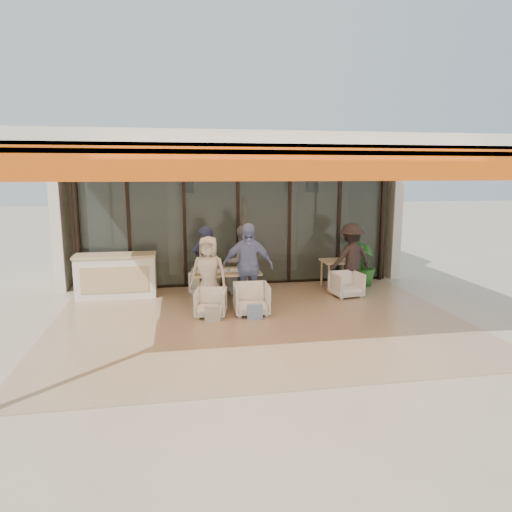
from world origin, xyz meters
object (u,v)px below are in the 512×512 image
Objects in this scene: diner_periwinkle at (248,266)px; standing_woman at (351,258)px; side_table at (336,264)px; chair_far_left at (205,280)px; dining_table at (226,273)px; host_counter at (116,276)px; potted_palm at (363,264)px; diner_navy at (206,262)px; chair_far_right at (239,278)px; diner_cream at (209,273)px; chair_near_left at (211,302)px; diner_grey at (242,262)px; chair_near_right at (251,298)px; side_chair at (347,283)px.

diner_periwinkle reaches higher than standing_woman.
chair_far_left is at bearing 176.63° from side_table.
chair_far_left is 0.35× the size of diner_periwinkle.
standing_woman is (3.11, 0.40, 0.17)m from dining_table.
potted_palm reaches higher than host_counter.
potted_palm is at bearing 178.83° from diner_navy.
chair_far_right is 0.44× the size of diner_cream.
host_counter is at bearing 166.20° from diner_cream.
host_counter reaches higher than chair_near_left.
diner_cream is 4.30m from potted_palm.
chair_near_left is 3.81m from standing_woman.
chair_far_right is 0.41× the size of diner_grey.
dining_table is 2.07× the size of chair_near_right.
side_chair reaches higher than chair_near_left.
host_counter reaches higher than side_table.
diner_navy reaches higher than chair_near_right.
chair_far_left is at bearing -41.23° from diner_grey.
diner_cream is 0.85m from diner_periwinkle.
side_table reaches higher than chair_near_right.
diner_grey is (0.00, 1.40, 0.48)m from chair_near_right.
standing_woman reaches higher than host_counter.
standing_woman is (0.25, -0.35, 0.21)m from side_table.
dining_table is 1.11m from chair_near_left.
diner_periwinkle reaches higher than diner_cream.
diner_cream is (-0.84, -0.90, -0.05)m from diner_grey.
side_chair is 0.70m from standing_woman.
side_table is 0.81m from side_chair.
diner_navy reaches higher than potted_palm.
diner_grey is at bearing 168.14° from chair_far_left.
potted_palm is (0.55, 0.52, -0.27)m from standing_woman.
diner_periwinkle is (0.00, 0.50, 0.56)m from chair_near_right.
chair_far_right is 2.61m from side_chair.
chair_near_right is 3.74m from potted_palm.
potted_palm reaches higher than chair_near_right.
chair_near_left is 3.41m from side_chair.
chair_far_right is 0.93× the size of side_table.
dining_table is at bearing 77.52° from chair_near_left.
chair_near_right is 0.62× the size of potted_palm.
diner_grey is 2.54× the size of side_chair.
side_table is at bearing 37.16° from chair_near_right.
host_counter is 2.55× the size of chair_near_right.
chair_far_right is at bearing 1.35° from host_counter.
side_table is at bearing 38.48° from chair_near_left.
host_counter is 2.87× the size of chair_far_left.
chair_far_left is (-0.41, 0.94, -0.36)m from dining_table.
diner_periwinkle is 2.82m from standing_woman.
dining_table is 1.09m from chair_far_right.
side_table is (3.28, 1.21, -0.16)m from diner_cream.
chair_near_left is at bearing -142.15° from diner_periwinkle.
chair_far_right reaches higher than chair_far_left.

